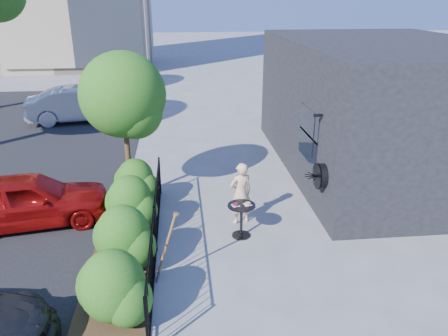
{
  "coord_description": "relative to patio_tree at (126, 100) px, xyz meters",
  "views": [
    {
      "loc": [
        -0.87,
        -8.38,
        5.27
      ],
      "look_at": [
        0.18,
        1.77,
        1.2
      ],
      "focal_mm": 35.0,
      "sensor_mm": 36.0,
      "label": 1
    }
  ],
  "objects": [
    {
      "name": "planting_bed",
      "position": [
        0.04,
        -2.76,
        -2.72
      ],
      "size": [
        1.3,
        6.0,
        0.08
      ],
      "primitive_type": "cube",
      "color": "#382616",
      "rests_on": "ground"
    },
    {
      "name": "shop_building",
      "position": [
        7.73,
        1.74,
        -0.76
      ],
      "size": [
        6.22,
        9.0,
        4.0
      ],
      "color": "black",
      "rests_on": "ground"
    },
    {
      "name": "patio_tree",
      "position": [
        0.0,
        0.0,
        0.0
      ],
      "size": [
        2.2,
        2.2,
        3.94
      ],
      "color": "#3F2B19",
      "rests_on": "ground"
    },
    {
      "name": "ground",
      "position": [
        2.24,
        -2.76,
        -2.76
      ],
      "size": [
        120.0,
        120.0,
        0.0
      ],
      "primitive_type": "plane",
      "color": "gray",
      "rests_on": "ground"
    },
    {
      "name": "car_red",
      "position": [
        -2.38,
        -1.19,
        -2.11
      ],
      "size": [
        4.02,
        2.15,
        1.3
      ],
      "primitive_type": "imported",
      "rotation": [
        0.0,
        0.0,
        1.74
      ],
      "color": "#970D0C",
      "rests_on": "ground"
    },
    {
      "name": "car_silver",
      "position": [
        -2.95,
        8.32,
        -2.01
      ],
      "size": [
        4.79,
        2.34,
        1.51
      ],
      "primitive_type": "imported",
      "rotation": [
        0.0,
        0.0,
        1.74
      ],
      "color": "#ACACB1",
      "rests_on": "ground"
    },
    {
      "name": "fence",
      "position": [
        0.74,
        -2.76,
        -2.2
      ],
      "size": [
        0.05,
        6.05,
        1.1
      ],
      "color": "black",
      "rests_on": "ground"
    },
    {
      "name": "woman",
      "position": [
        2.76,
        -1.65,
        -1.98
      ],
      "size": [
        0.66,
        0.53,
        1.57
      ],
      "primitive_type": "imported",
      "rotation": [
        0.0,
        0.0,
        3.44
      ],
      "color": "beige",
      "rests_on": "ground"
    },
    {
      "name": "shovel",
      "position": [
        0.98,
        -3.83,
        -2.1
      ],
      "size": [
        0.51,
        0.2,
        1.51
      ],
      "color": "brown",
      "rests_on": "ground"
    },
    {
      "name": "cafe_table",
      "position": [
        2.68,
        -2.32,
        -2.2
      ],
      "size": [
        0.64,
        0.64,
        0.86
      ],
      "rotation": [
        0.0,
        0.0,
        0.26
      ],
      "color": "black",
      "rests_on": "ground"
    },
    {
      "name": "shrubs",
      "position": [
        0.14,
        -2.66,
        -2.06
      ],
      "size": [
        1.1,
        5.6,
        1.24
      ],
      "color": "#255E15",
      "rests_on": "ground"
    }
  ]
}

